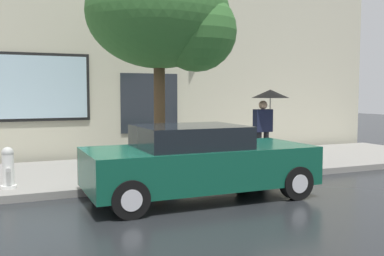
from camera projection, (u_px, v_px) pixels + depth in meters
The scene contains 7 objects.
ground_plane at pixel (150, 203), 8.06m from camera, with size 60.00×60.00×0.00m, color black.
sidewalk at pixel (112, 172), 10.80m from camera, with size 20.00×4.00×0.15m, color gray.
building_facade at pixel (90, 42), 12.81m from camera, with size 20.00×0.67×7.00m.
parked_car at pixel (198, 162), 8.43m from camera, with size 4.33×1.93×1.40m.
fire_hydrant at pixel (8, 168), 8.61m from camera, with size 0.30×0.44×0.82m.
pedestrian_with_umbrella at pixel (268, 105), 11.63m from camera, with size 1.00×1.00×1.95m.
street_tree at pixel (167, 18), 10.17m from camera, with size 3.38×2.87×4.96m.
Camera 1 is at (-2.42, -7.58, 2.02)m, focal length 41.30 mm.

